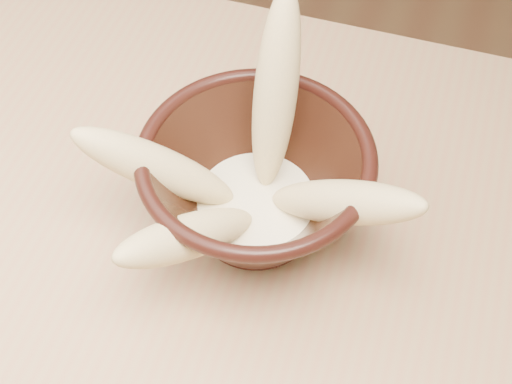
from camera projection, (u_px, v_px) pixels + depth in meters
The scene contains 7 objects.
table at pixel (71, 347), 0.63m from camera, with size 1.20×0.80×0.75m.
bowl at pixel (256, 186), 0.57m from camera, with size 0.18×0.18×0.10m.
milk_puddle at pixel (256, 204), 0.59m from camera, with size 0.10×0.10×0.01m, color #F2E6C3.
banana_upright at pixel (276, 93), 0.55m from camera, with size 0.03×0.03×0.17m, color #F6DA91.
banana_left at pixel (157, 167), 0.55m from camera, with size 0.03×0.03×0.14m, color #F6DA91.
banana_right at pixel (343, 202), 0.53m from camera, with size 0.03×0.03×0.15m, color #F6DA91.
banana_front at pixel (188, 237), 0.52m from camera, with size 0.03×0.03×0.14m, color #F6DA91.
Camera 1 is at (0.24, -0.20, 1.26)m, focal length 50.00 mm.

